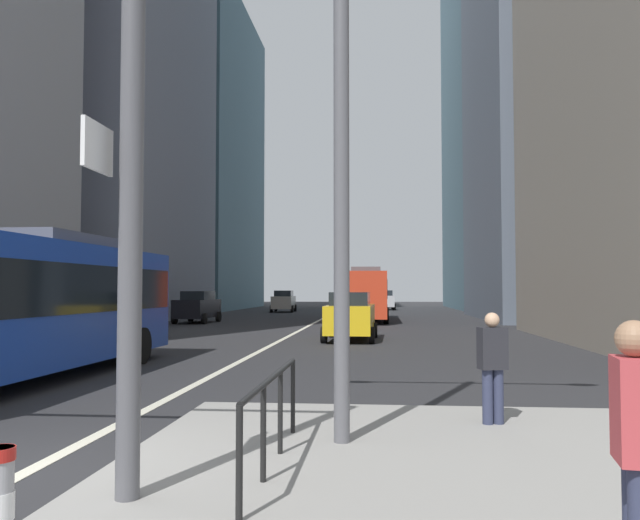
{
  "coord_description": "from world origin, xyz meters",
  "views": [
    {
      "loc": [
        3.96,
        -6.86,
        2.06
      ],
      "look_at": [
        0.89,
        26.63,
        3.57
      ],
      "focal_mm": 36.44,
      "sensor_mm": 36.0,
      "label": 1
    }
  ],
  "objects_px": {
    "car_oncoming_mid": "(284,301)",
    "car_receding_far": "(351,316)",
    "city_bus_red_receding": "(367,293)",
    "car_receding_near": "(384,300)",
    "pedestrian_waiting": "(636,444)",
    "pedestrian_walking": "(493,363)",
    "street_lamp_post": "(341,38)",
    "car_oncoming_far": "(197,307)",
    "city_bus_blue_oncoming": "(23,299)"
  },
  "relations": [
    {
      "from": "car_oncoming_mid",
      "to": "car_receding_near",
      "type": "xyz_separation_m",
      "value": [
        9.09,
        7.02,
        -0.0
      ]
    },
    {
      "from": "street_lamp_post",
      "to": "pedestrian_waiting",
      "type": "height_order",
      "value": "street_lamp_post"
    },
    {
      "from": "street_lamp_post",
      "to": "car_oncoming_mid",
      "type": "bearing_deg",
      "value": 99.27
    },
    {
      "from": "car_oncoming_mid",
      "to": "car_receding_near",
      "type": "distance_m",
      "value": 11.49
    },
    {
      "from": "car_oncoming_mid",
      "to": "car_oncoming_far",
      "type": "xyz_separation_m",
      "value": [
        -2.52,
        -19.07,
        -0.0
      ]
    },
    {
      "from": "city_bus_red_receding",
      "to": "car_oncoming_far",
      "type": "relative_size",
      "value": 2.7
    },
    {
      "from": "car_receding_near",
      "to": "car_receding_far",
      "type": "bearing_deg",
      "value": -92.42
    },
    {
      "from": "car_receding_far",
      "to": "pedestrian_waiting",
      "type": "distance_m",
      "value": 22.19
    },
    {
      "from": "city_bus_blue_oncoming",
      "to": "pedestrian_waiting",
      "type": "bearing_deg",
      "value": -45.21
    },
    {
      "from": "city_bus_blue_oncoming",
      "to": "street_lamp_post",
      "type": "relative_size",
      "value": 1.49
    },
    {
      "from": "pedestrian_walking",
      "to": "city_bus_red_receding",
      "type": "bearing_deg",
      "value": 94.16
    },
    {
      "from": "pedestrian_walking",
      "to": "pedestrian_waiting",
      "type": "bearing_deg",
      "value": -90.25
    },
    {
      "from": "city_bus_blue_oncoming",
      "to": "car_oncoming_far",
      "type": "relative_size",
      "value": 2.76
    },
    {
      "from": "car_oncoming_mid",
      "to": "pedestrian_walking",
      "type": "height_order",
      "value": "car_oncoming_mid"
    },
    {
      "from": "city_bus_red_receding",
      "to": "pedestrian_walking",
      "type": "distance_m",
      "value": 33.08
    },
    {
      "from": "pedestrian_walking",
      "to": "car_oncoming_mid",
      "type": "bearing_deg",
      "value": 101.87
    },
    {
      "from": "street_lamp_post",
      "to": "pedestrian_walking",
      "type": "height_order",
      "value": "street_lamp_post"
    },
    {
      "from": "city_bus_red_receding",
      "to": "car_receding_far",
      "type": "xyz_separation_m",
      "value": [
        -0.36,
        -16.22,
        -0.85
      ]
    },
    {
      "from": "car_oncoming_mid",
      "to": "pedestrian_walking",
      "type": "xyz_separation_m",
      "value": [
        10.22,
        -48.61,
        0.03
      ]
    },
    {
      "from": "car_receding_far",
      "to": "car_oncoming_far",
      "type": "height_order",
      "value": "same"
    },
    {
      "from": "city_bus_red_receding",
      "to": "car_receding_near",
      "type": "relative_size",
      "value": 2.85
    },
    {
      "from": "pedestrian_walking",
      "to": "city_bus_blue_oncoming",
      "type": "bearing_deg",
      "value": 155.84
    },
    {
      "from": "city_bus_blue_oncoming",
      "to": "car_oncoming_mid",
      "type": "height_order",
      "value": "city_bus_blue_oncoming"
    },
    {
      "from": "city_bus_blue_oncoming",
      "to": "car_receding_near",
      "type": "distance_m",
      "value": 52.07
    },
    {
      "from": "city_bus_blue_oncoming",
      "to": "car_receding_far",
      "type": "bearing_deg",
      "value": 61.88
    },
    {
      "from": "car_receding_near",
      "to": "car_oncoming_far",
      "type": "height_order",
      "value": "same"
    },
    {
      "from": "pedestrian_waiting",
      "to": "car_oncoming_mid",
      "type": "bearing_deg",
      "value": 100.72
    },
    {
      "from": "car_receding_near",
      "to": "pedestrian_waiting",
      "type": "relative_size",
      "value": 2.38
    },
    {
      "from": "car_receding_near",
      "to": "street_lamp_post",
      "type": "distance_m",
      "value": 57.09
    },
    {
      "from": "car_oncoming_mid",
      "to": "car_receding_far",
      "type": "bearing_deg",
      "value": -76.83
    },
    {
      "from": "car_receding_near",
      "to": "pedestrian_walking",
      "type": "bearing_deg",
      "value": -88.84
    },
    {
      "from": "car_receding_near",
      "to": "pedestrian_waiting",
      "type": "height_order",
      "value": "car_receding_near"
    },
    {
      "from": "car_oncoming_mid",
      "to": "pedestrian_waiting",
      "type": "relative_size",
      "value": 2.6
    },
    {
      "from": "city_bus_blue_oncoming",
      "to": "pedestrian_waiting",
      "type": "xyz_separation_m",
      "value": [
        9.43,
        -9.5,
        -0.73
      ]
    },
    {
      "from": "car_oncoming_far",
      "to": "street_lamp_post",
      "type": "bearing_deg",
      "value": -70.93
    },
    {
      "from": "car_oncoming_mid",
      "to": "car_oncoming_far",
      "type": "distance_m",
      "value": 19.24
    },
    {
      "from": "car_receding_far",
      "to": "pedestrian_walking",
      "type": "bearing_deg",
      "value": -80.63
    },
    {
      "from": "city_bus_red_receding",
      "to": "street_lamp_post",
      "type": "height_order",
      "value": "street_lamp_post"
    },
    {
      "from": "city_bus_blue_oncoming",
      "to": "car_oncoming_far",
      "type": "height_order",
      "value": "city_bus_blue_oncoming"
    },
    {
      "from": "city_bus_red_receding",
      "to": "pedestrian_waiting",
      "type": "height_order",
      "value": "city_bus_red_receding"
    },
    {
      "from": "city_bus_blue_oncoming",
      "to": "car_receding_near",
      "type": "xyz_separation_m",
      "value": [
        8.33,
        51.39,
        -0.85
      ]
    },
    {
      "from": "car_receding_near",
      "to": "car_oncoming_mid",
      "type": "bearing_deg",
      "value": -142.31
    },
    {
      "from": "pedestrian_walking",
      "to": "street_lamp_post",
      "type": "bearing_deg",
      "value": -148.21
    },
    {
      "from": "city_bus_blue_oncoming",
      "to": "city_bus_red_receding",
      "type": "xyz_separation_m",
      "value": [
        7.05,
        28.74,
        -0.0
      ]
    },
    {
      "from": "car_oncoming_mid",
      "to": "pedestrian_walking",
      "type": "relative_size",
      "value": 2.83
    },
    {
      "from": "street_lamp_post",
      "to": "pedestrian_waiting",
      "type": "distance_m",
      "value": 6.12
    },
    {
      "from": "car_receding_far",
      "to": "pedestrian_walking",
      "type": "relative_size",
      "value": 2.9
    },
    {
      "from": "city_bus_red_receding",
      "to": "pedestrian_waiting",
      "type": "distance_m",
      "value": 38.32
    },
    {
      "from": "city_bus_blue_oncoming",
      "to": "car_receding_near",
      "type": "height_order",
      "value": "city_bus_blue_oncoming"
    },
    {
      "from": "car_oncoming_mid",
      "to": "pedestrian_waiting",
      "type": "bearing_deg",
      "value": -79.28
    }
  ]
}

